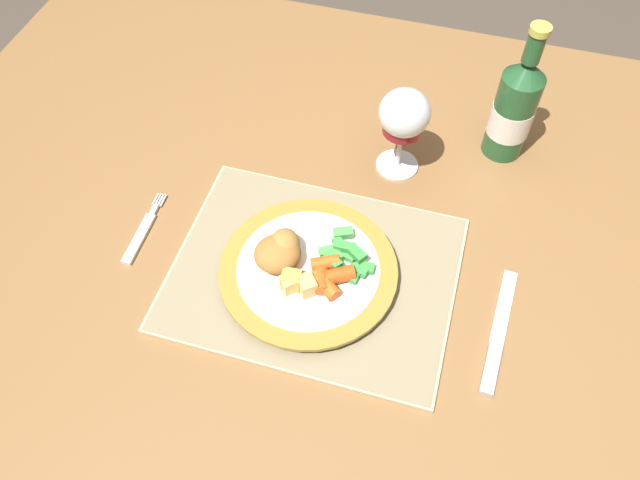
% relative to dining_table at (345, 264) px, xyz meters
% --- Properties ---
extents(ground_plane, '(6.00, 6.00, 0.00)m').
position_rel_dining_table_xyz_m(ground_plane, '(0.00, 0.00, -0.66)').
color(ground_plane, '#4C4238').
extents(dining_table, '(1.41, 1.03, 0.74)m').
position_rel_dining_table_xyz_m(dining_table, '(0.00, 0.00, 0.00)').
color(dining_table, olive).
rests_on(dining_table, ground).
extents(placemat, '(0.38, 0.29, 0.01)m').
position_rel_dining_table_xyz_m(placemat, '(-0.03, -0.08, 0.08)').
color(placemat, '#CCB789').
rests_on(placemat, dining_table).
extents(dinner_plate, '(0.24, 0.24, 0.02)m').
position_rel_dining_table_xyz_m(dinner_plate, '(-0.03, -0.09, 0.10)').
color(dinner_plate, white).
rests_on(dinner_plate, placemat).
extents(breaded_croquettes, '(0.08, 0.08, 0.04)m').
position_rel_dining_table_xyz_m(breaded_croquettes, '(-0.07, -0.08, 0.12)').
color(breaded_croquettes, '#B77F3D').
rests_on(breaded_croquettes, dinner_plate).
extents(green_beans_pile, '(0.08, 0.08, 0.02)m').
position_rel_dining_table_xyz_m(green_beans_pile, '(0.01, -0.06, 0.11)').
color(green_beans_pile, green).
rests_on(green_beans_pile, dinner_plate).
extents(glazed_carrots, '(0.08, 0.07, 0.02)m').
position_rel_dining_table_xyz_m(glazed_carrots, '(-0.00, -0.10, 0.11)').
color(glazed_carrots, orange).
rests_on(glazed_carrots, dinner_plate).
extents(fork, '(0.02, 0.13, 0.01)m').
position_rel_dining_table_xyz_m(fork, '(-0.28, -0.08, 0.08)').
color(fork, silver).
rests_on(fork, dining_table).
extents(table_knife, '(0.03, 0.19, 0.01)m').
position_rel_dining_table_xyz_m(table_knife, '(0.22, -0.11, 0.08)').
color(table_knife, silver).
rests_on(table_knife, dining_table).
extents(wine_glass, '(0.07, 0.07, 0.14)m').
position_rel_dining_table_xyz_m(wine_glass, '(0.04, 0.15, 0.18)').
color(wine_glass, silver).
rests_on(wine_glass, dining_table).
extents(bottle, '(0.06, 0.06, 0.22)m').
position_rel_dining_table_xyz_m(bottle, '(0.19, 0.23, 0.16)').
color(bottle, '#23562D').
rests_on(bottle, dining_table).
extents(roast_potatoes, '(0.05, 0.03, 0.02)m').
position_rel_dining_table_xyz_m(roast_potatoes, '(-0.04, -0.12, 0.12)').
color(roast_potatoes, '#E5BC66').
rests_on(roast_potatoes, dinner_plate).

